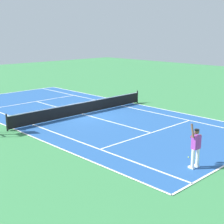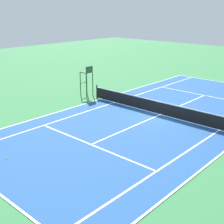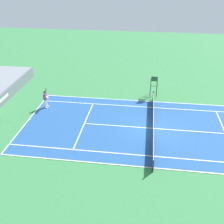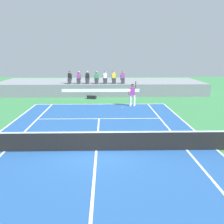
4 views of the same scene
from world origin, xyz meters
TOP-DOWN VIEW (x-y plane):
  - ground_plane at (0.00, 0.00)m, footprint 80.00×80.00m
  - court at (0.00, 0.00)m, footprint 11.08×23.88m
  - net at (0.00, 0.00)m, footprint 11.98×0.10m
  - tennis_player at (2.69, 11.08)m, footprint 0.79×0.62m
  - tennis_ball at (1.81, 10.20)m, footprint 0.07×0.07m

SIDE VIEW (x-z plane):
  - ground_plane at x=0.00m, z-range 0.00..0.00m
  - court at x=0.00m, z-range 0.00..0.02m
  - tennis_ball at x=1.81m, z-range 0.00..0.07m
  - net at x=0.00m, z-range -0.01..1.06m
  - tennis_player at x=2.69m, z-range -0.05..2.04m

